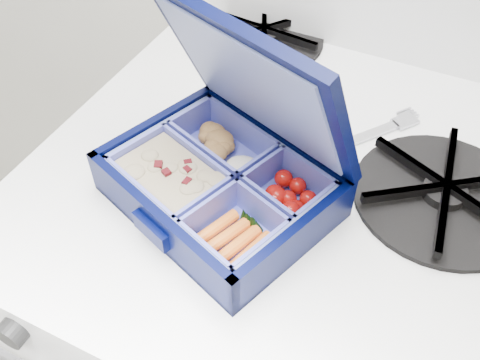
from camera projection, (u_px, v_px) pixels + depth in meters
The scene contains 5 objects.
stove at pixel (286, 342), 0.88m from camera, with size 0.56×0.56×0.84m, color white, non-canonical shape.
bento_box at pixel (220, 185), 0.52m from camera, with size 0.20×0.16×0.05m, color black, non-canonical shape.
burner_grate at pixel (445, 190), 0.53m from camera, with size 0.18×0.18×0.03m, color black.
burner_grate_rear at pixel (264, 35), 0.72m from camera, with size 0.16×0.16×0.02m, color black.
fork at pixel (347, 143), 0.59m from camera, with size 0.02×0.17×0.01m, color #AEAEB7, non-canonical shape.
Camera 1 is at (0.21, 1.31, 1.24)m, focal length 40.00 mm.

